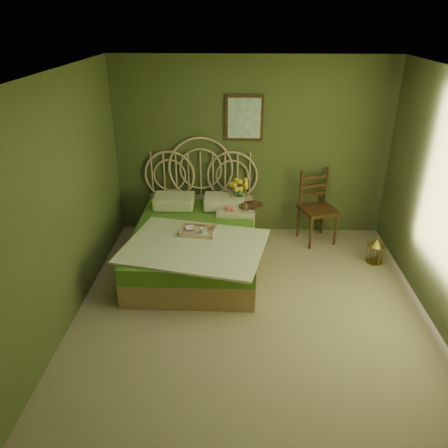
{
  "coord_description": "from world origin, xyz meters",
  "views": [
    {
      "loc": [
        -0.17,
        -3.96,
        3.09
      ],
      "look_at": [
        -0.35,
        1.0,
        0.68
      ],
      "focal_mm": 35.0,
      "sensor_mm": 36.0,
      "label": 1
    }
  ],
  "objects_px": {
    "birdcage": "(375,251)",
    "bed": "(195,241)",
    "nightstand": "(236,220)",
    "chair": "(318,202)"
  },
  "relations": [
    {
      "from": "nightstand",
      "to": "bed",
      "type": "bearing_deg",
      "value": -132.7
    },
    {
      "from": "birdcage",
      "to": "bed",
      "type": "bearing_deg",
      "value": -178.14
    },
    {
      "from": "nightstand",
      "to": "birdcage",
      "type": "bearing_deg",
      "value": -14.81
    },
    {
      "from": "bed",
      "to": "birdcage",
      "type": "bearing_deg",
      "value": 1.86
    },
    {
      "from": "nightstand",
      "to": "birdcage",
      "type": "distance_m",
      "value": 1.98
    },
    {
      "from": "nightstand",
      "to": "birdcage",
      "type": "height_order",
      "value": "nightstand"
    },
    {
      "from": "bed",
      "to": "chair",
      "type": "xyz_separation_m",
      "value": [
        1.74,
        0.78,
        0.27
      ]
    },
    {
      "from": "nightstand",
      "to": "birdcage",
      "type": "xyz_separation_m",
      "value": [
        1.91,
        -0.5,
        -0.19
      ]
    },
    {
      "from": "birdcage",
      "to": "nightstand",
      "type": "bearing_deg",
      "value": 165.19
    },
    {
      "from": "bed",
      "to": "nightstand",
      "type": "relative_size",
      "value": 2.32
    }
  ]
}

